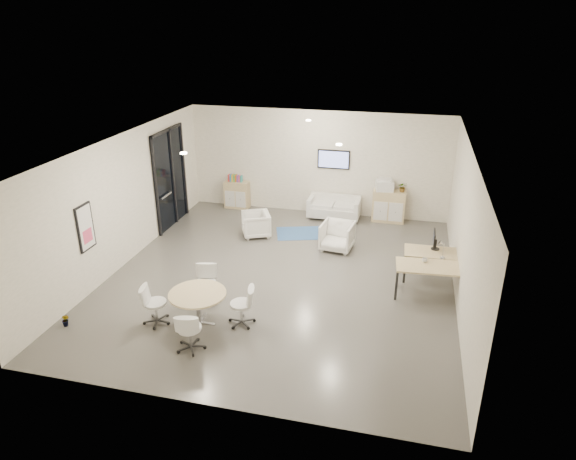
# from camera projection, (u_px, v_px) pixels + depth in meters

# --- Properties ---
(room_shell) EXTENTS (9.60, 10.60, 4.80)m
(room_shell) POSITION_uv_depth(u_px,v_px,m) (281.00, 215.00, 11.67)
(room_shell) COLOR #54514C
(room_shell) RESTS_ON ground
(glass_door) EXTENTS (0.09, 1.90, 2.85)m
(glass_door) POSITION_uv_depth(u_px,v_px,m) (170.00, 175.00, 14.81)
(glass_door) COLOR black
(glass_door) RESTS_ON room_shell
(artwork) EXTENTS (0.05, 0.54, 1.04)m
(artwork) POSITION_uv_depth(u_px,v_px,m) (85.00, 228.00, 11.13)
(artwork) COLOR black
(artwork) RESTS_ON room_shell
(wall_tv) EXTENTS (0.98, 0.06, 0.58)m
(wall_tv) POSITION_uv_depth(u_px,v_px,m) (334.00, 159.00, 15.49)
(wall_tv) COLOR black
(wall_tv) RESTS_ON room_shell
(ceiling_spots) EXTENTS (3.14, 4.14, 0.03)m
(ceiling_spots) POSITION_uv_depth(u_px,v_px,m) (281.00, 138.00, 11.84)
(ceiling_spots) COLOR #FFEAC6
(ceiling_spots) RESTS_ON room_shell
(sideboard_left) EXTENTS (0.78, 0.40, 0.87)m
(sideboard_left) POSITION_uv_depth(u_px,v_px,m) (237.00, 195.00, 16.51)
(sideboard_left) COLOR tan
(sideboard_left) RESTS_ON room_shell
(sideboard_right) EXTENTS (0.97, 0.47, 0.97)m
(sideboard_right) POSITION_uv_depth(u_px,v_px,m) (389.00, 206.00, 15.41)
(sideboard_right) COLOR tan
(sideboard_right) RESTS_ON room_shell
(books) EXTENTS (0.45, 0.14, 0.22)m
(books) POSITION_uv_depth(u_px,v_px,m) (235.00, 178.00, 16.30)
(books) COLOR red
(books) RESTS_ON sideboard_left
(printer) EXTENTS (0.58, 0.51, 0.36)m
(printer) POSITION_uv_depth(u_px,v_px,m) (385.00, 185.00, 15.19)
(printer) COLOR white
(printer) RESTS_ON sideboard_right
(loveseat) EXTENTS (1.57, 0.81, 0.58)m
(loveseat) POSITION_uv_depth(u_px,v_px,m) (334.00, 208.00, 15.71)
(loveseat) COLOR silver
(loveseat) RESTS_ON room_shell
(blue_rug) EXTENTS (1.66, 1.35, 0.01)m
(blue_rug) POSITION_uv_depth(u_px,v_px,m) (302.00, 233.00, 14.72)
(blue_rug) COLOR #305194
(blue_rug) RESTS_ON room_shell
(armchair_left) EXTENTS (0.94, 0.96, 0.76)m
(armchair_left) POSITION_uv_depth(u_px,v_px,m) (256.00, 223.00, 14.42)
(armchair_left) COLOR silver
(armchair_left) RESTS_ON room_shell
(armchair_right) EXTENTS (0.89, 0.85, 0.83)m
(armchair_right) POSITION_uv_depth(u_px,v_px,m) (337.00, 235.00, 13.58)
(armchair_right) COLOR silver
(armchair_right) RESTS_ON room_shell
(desk_rear) EXTENTS (1.41, 0.74, 0.73)m
(desk_rear) POSITION_uv_depth(u_px,v_px,m) (435.00, 255.00, 11.93)
(desk_rear) COLOR tan
(desk_rear) RESTS_ON room_shell
(desk_front) EXTENTS (1.51, 0.84, 0.76)m
(desk_front) POSITION_uv_depth(u_px,v_px,m) (430.00, 269.00, 11.20)
(desk_front) COLOR tan
(desk_front) RESTS_ON room_shell
(monitor) EXTENTS (0.20, 0.50, 0.44)m
(monitor) POSITION_uv_depth(u_px,v_px,m) (434.00, 240.00, 11.95)
(monitor) COLOR black
(monitor) RESTS_ON desk_rear
(round_table) EXTENTS (1.16, 1.16, 0.70)m
(round_table) POSITION_uv_depth(u_px,v_px,m) (198.00, 297.00, 10.24)
(round_table) COLOR tan
(round_table) RESTS_ON room_shell
(meeting_chairs) EXTENTS (2.38, 2.38, 0.82)m
(meeting_chairs) POSITION_uv_depth(u_px,v_px,m) (198.00, 306.00, 10.32)
(meeting_chairs) COLOR white
(meeting_chairs) RESTS_ON room_shell
(plant_cabinet) EXTENTS (0.29, 0.32, 0.23)m
(plant_cabinet) POSITION_uv_depth(u_px,v_px,m) (403.00, 188.00, 15.08)
(plant_cabinet) COLOR #3F7F3F
(plant_cabinet) RESTS_ON sideboard_right
(plant_floor) EXTENTS (0.17, 0.29, 0.13)m
(plant_floor) POSITION_uv_depth(u_px,v_px,m) (66.00, 323.00, 10.35)
(plant_floor) COLOR #3F7F3F
(plant_floor) RESTS_ON room_shell
(cup) EXTENTS (0.14, 0.13, 0.11)m
(cup) POSITION_uv_depth(u_px,v_px,m) (425.00, 260.00, 11.33)
(cup) COLOR white
(cup) RESTS_ON desk_front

